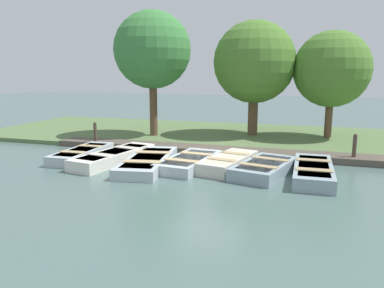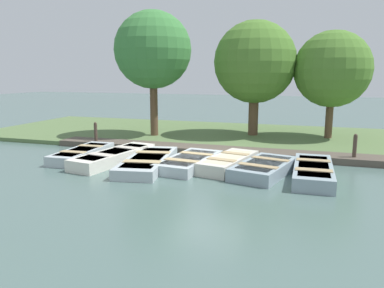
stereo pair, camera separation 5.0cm
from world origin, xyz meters
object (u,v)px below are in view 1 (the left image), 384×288
Objects in this scene: rowboat_5 at (264,168)px; mooring_post_near at (95,134)px; rowboat_3 at (189,162)px; park_tree_center at (332,69)px; rowboat_6 at (313,171)px; rowboat_2 at (148,162)px; rowboat_0 at (82,154)px; park_tree_left at (254,63)px; mooring_post_far at (354,149)px; rowboat_4 at (229,162)px; park_tree_far_left at (152,50)px; rowboat_1 at (114,156)px.

rowboat_5 is 7.41m from mooring_post_near.
mooring_post_near reaches higher than rowboat_3.
park_tree_center is (-6.31, 1.93, 2.90)m from rowboat_5.
rowboat_6 is at bearing -5.17° from park_tree_center.
rowboat_6 is at bearing 83.10° from rowboat_2.
rowboat_3 is 0.94× the size of rowboat_6.
rowboat_6 reaches higher than rowboat_0.
park_tree_left is (-6.08, -2.67, 3.20)m from rowboat_6.
rowboat_6 reaches higher than rowboat_3.
mooring_post_near is 9.68m from mooring_post_far.
park_tree_left is 1.11× the size of park_tree_center.
park_tree_left is at bearing 123.99° from mooring_post_near.
rowboat_2 is at bearing 80.25° from rowboat_0.
park_tree_center reaches higher than rowboat_4.
rowboat_0 is at bearing -77.72° from rowboat_5.
rowboat_0 is 0.56× the size of park_tree_left.
park_tree_far_left reaches higher than rowboat_6.
rowboat_5 is 0.60× the size of park_tree_center.
rowboat_3 is at bearing 66.33° from mooring_post_near.
rowboat_3 is (-0.04, 3.92, -0.01)m from rowboat_0.
rowboat_5 is 3.46m from mooring_post_far.
rowboat_5 is at bearing 92.07° from rowboat_3.
rowboat_5 is 7.21m from park_tree_center.
park_tree_far_left reaches higher than rowboat_2.
mooring_post_far is 9.17m from park_tree_far_left.
park_tree_far_left is 4.51m from park_tree_left.
rowboat_3 is 2.97× the size of mooring_post_near.
mooring_post_far reaches higher than rowboat_4.
park_tree_far_left reaches higher than rowboat_0.
mooring_post_near is (-2.09, -0.77, 0.32)m from rowboat_0.
rowboat_5 is 2.84× the size of mooring_post_near.
rowboat_4 is 7.17m from park_tree_far_left.
rowboat_3 is at bearing -10.21° from park_tree_left.
rowboat_1 is at bearing -79.59° from rowboat_3.
rowboat_1 is at bearing -73.58° from mooring_post_far.
rowboat_4 is at bearing -27.36° from park_tree_center.
rowboat_0 is 5.90m from park_tree_far_left.
rowboat_5 is 8.13m from park_tree_far_left.
rowboat_3 is at bearing 103.13° from rowboat_1.
rowboat_1 is 3.08m from mooring_post_near.
park_tree_left is (-5.93, 1.07, 3.23)m from rowboat_3.
park_tree_far_left is (-4.29, -4.39, 3.71)m from rowboat_4.
rowboat_0 is 0.93× the size of rowboat_6.
rowboat_6 is 3.17× the size of mooring_post_near.
park_tree_left is (-1.47, 4.24, -0.52)m from park_tree_far_left.
rowboat_5 is 0.50× the size of park_tree_far_left.
park_tree_left is (-3.88, -3.93, 2.89)m from mooring_post_far.
mooring_post_far is (0.00, 9.68, 0.00)m from mooring_post_near.
rowboat_2 is 2.55m from rowboat_4.
mooring_post_near is at bearing -93.96° from rowboat_5.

